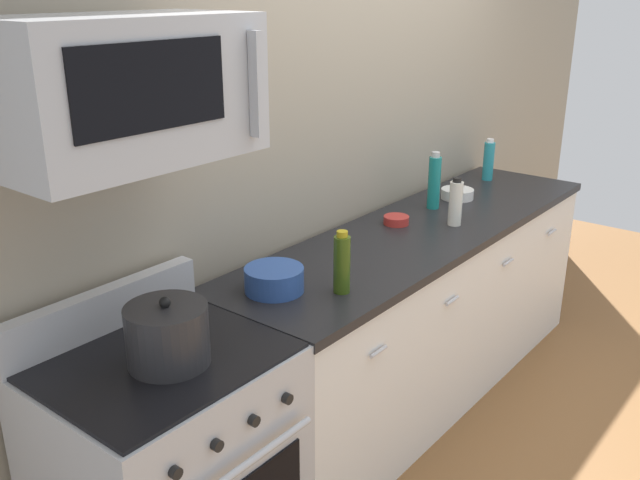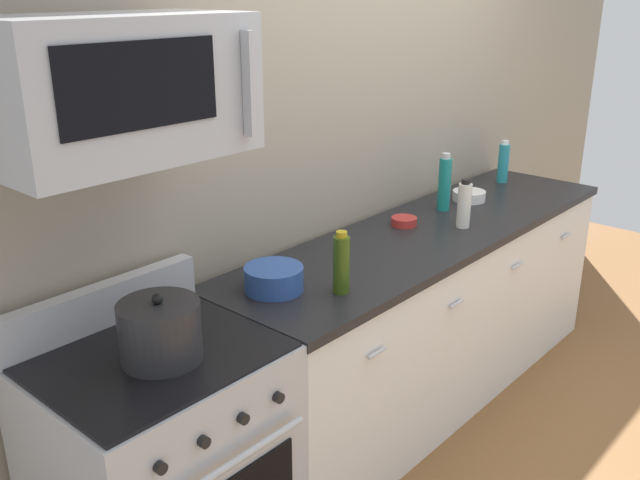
{
  "view_description": "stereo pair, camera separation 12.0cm",
  "coord_description": "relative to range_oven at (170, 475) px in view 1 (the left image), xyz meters",
  "views": [
    {
      "loc": [
        -2.8,
        -1.6,
        2.03
      ],
      "look_at": [
        -0.87,
        -0.05,
        1.11
      ],
      "focal_mm": 38.99,
      "sensor_mm": 36.0,
      "label": 1
    },
    {
      "loc": [
        -2.72,
        -1.69,
        2.03
      ],
      "look_at": [
        -0.87,
        -0.05,
        1.11
      ],
      "focal_mm": 38.99,
      "sensor_mm": 36.0,
      "label": 2
    }
  ],
  "objects": [
    {
      "name": "ground_plane",
      "position": [
        1.62,
        -0.0,
        -0.47
      ],
      "size": [
        6.69,
        6.69,
        0.0
      ],
      "primitive_type": "plane",
      "color": "brown"
    },
    {
      "name": "back_wall",
      "position": [
        1.62,
        0.41,
        0.88
      ],
      "size": [
        5.58,
        0.1,
        2.7
      ],
      "primitive_type": "cube",
      "color": "#9E937F",
      "rests_on": "ground_plane"
    },
    {
      "name": "counter_unit",
      "position": [
        1.62,
        -0.0,
        -0.01
      ],
      "size": [
        2.49,
        0.66,
        0.92
      ],
      "color": "white",
      "rests_on": "ground_plane"
    },
    {
      "name": "range_oven",
      "position": [
        0.0,
        0.0,
        0.0
      ],
      "size": [
        0.76,
        0.69,
        1.07
      ],
      "color": "#B7BABF",
      "rests_on": "ground_plane"
    },
    {
      "name": "microwave",
      "position": [
        0.0,
        0.04,
        1.28
      ],
      "size": [
        0.74,
        0.44,
        0.4
      ],
      "color": "#B7BABF"
    },
    {
      "name": "bottle_olive_oil",
      "position": [
        0.76,
        -0.15,
        0.57
      ],
      "size": [
        0.06,
        0.06,
        0.25
      ],
      "color": "#385114",
      "rests_on": "countertop_slab"
    },
    {
      "name": "bottle_vinegar_white",
      "position": [
        1.73,
        -0.1,
        0.56
      ],
      "size": [
        0.07,
        0.07,
        0.24
      ],
      "color": "silver",
      "rests_on": "countertop_slab"
    },
    {
      "name": "bottle_dish_soap",
      "position": [
        2.59,
        0.14,
        0.57
      ],
      "size": [
        0.06,
        0.06,
        0.25
      ],
      "color": "teal",
      "rests_on": "countertop_slab"
    },
    {
      "name": "bottle_sparkling_teal",
      "position": [
        1.9,
        0.11,
        0.59
      ],
      "size": [
        0.06,
        0.06,
        0.3
      ],
      "color": "#197F7A",
      "rests_on": "countertop_slab"
    },
    {
      "name": "bowl_blue_mixing",
      "position": [
        0.6,
        0.06,
        0.5
      ],
      "size": [
        0.23,
        0.23,
        0.09
      ],
      "color": "#2D519E",
      "rests_on": "countertop_slab"
    },
    {
      "name": "bowl_white_ceramic",
      "position": [
        2.13,
        0.1,
        0.48
      ],
      "size": [
        0.18,
        0.18,
        0.05
      ],
      "color": "white",
      "rests_on": "countertop_slab"
    },
    {
      "name": "bowl_red_small",
      "position": [
        1.56,
        0.12,
        0.47
      ],
      "size": [
        0.12,
        0.12,
        0.04
      ],
      "color": "#B72D28",
      "rests_on": "countertop_slab"
    },
    {
      "name": "stockpot",
      "position": [
        0.0,
        -0.05,
        0.55
      ],
      "size": [
        0.26,
        0.26,
        0.22
      ],
      "color": "#262628",
      "rests_on": "range_oven"
    }
  ]
}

